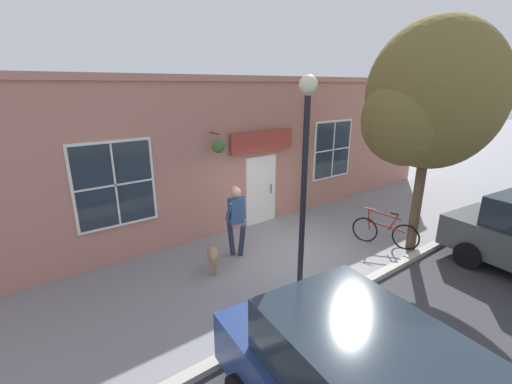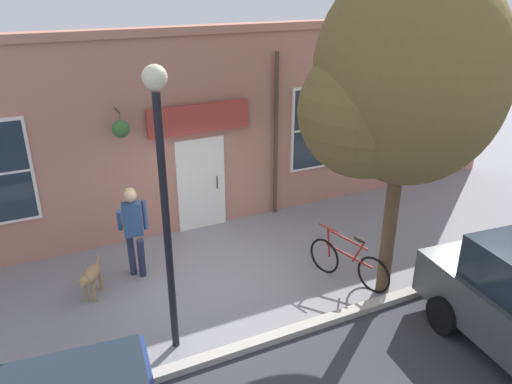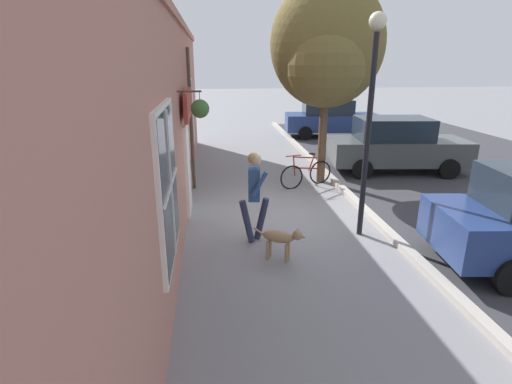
{
  "view_description": "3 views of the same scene",
  "coord_description": "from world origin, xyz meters",
  "px_view_note": "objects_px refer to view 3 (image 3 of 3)",
  "views": [
    {
      "loc": [
        5.74,
        -5.62,
        4.13
      ],
      "look_at": [
        -0.96,
        -0.61,
        1.5
      ],
      "focal_mm": 24.0,
      "sensor_mm": 36.0,
      "label": 1
    },
    {
      "loc": [
        7.52,
        -2.84,
        5.28
      ],
      "look_at": [
        -1.19,
        1.35,
        1.07
      ],
      "focal_mm": 35.0,
      "sensor_mm": 36.0,
      "label": 2
    },
    {
      "loc": [
        -1.6,
        -8.67,
        3.45
      ],
      "look_at": [
        -0.77,
        -1.39,
        1.04
      ],
      "focal_mm": 28.0,
      "sensor_mm": 36.0,
      "label": 3
    }
  ],
  "objects_px": {
    "leaning_bicycle": "(306,173)",
    "parked_car_far_end": "(330,118)",
    "street_tree_by_curb": "(327,49)",
    "dog_on_leash": "(281,238)",
    "pedestrian_walking": "(254,188)",
    "parked_car_mid_block": "(396,145)",
    "street_lamp": "(371,95)"
  },
  "relations": [
    {
      "from": "leaning_bicycle",
      "to": "parked_car_far_end",
      "type": "distance_m",
      "value": 8.23
    },
    {
      "from": "street_tree_by_curb",
      "to": "dog_on_leash",
      "type": "bearing_deg",
      "value": -113.18
    },
    {
      "from": "street_tree_by_curb",
      "to": "leaning_bicycle",
      "type": "distance_m",
      "value": 3.42
    },
    {
      "from": "pedestrian_walking",
      "to": "dog_on_leash",
      "type": "relative_size",
      "value": 1.99
    },
    {
      "from": "parked_car_far_end",
      "to": "pedestrian_walking",
      "type": "bearing_deg",
      "value": -113.47
    },
    {
      "from": "street_tree_by_curb",
      "to": "parked_car_far_end",
      "type": "distance_m",
      "value": 8.32
    },
    {
      "from": "pedestrian_walking",
      "to": "street_tree_by_curb",
      "type": "bearing_deg",
      "value": 57.68
    },
    {
      "from": "dog_on_leash",
      "to": "parked_car_far_end",
      "type": "bearing_deg",
      "value": 69.69
    },
    {
      "from": "street_tree_by_curb",
      "to": "parked_car_mid_block",
      "type": "xyz_separation_m",
      "value": [
        2.74,
        0.99,
        -2.88
      ]
    },
    {
      "from": "pedestrian_walking",
      "to": "street_tree_by_curb",
      "type": "xyz_separation_m",
      "value": [
        2.38,
        3.76,
        2.65
      ]
    },
    {
      "from": "leaning_bicycle",
      "to": "street_lamp",
      "type": "xyz_separation_m",
      "value": [
        0.34,
        -3.44,
        2.47
      ]
    },
    {
      "from": "street_tree_by_curb",
      "to": "parked_car_far_end",
      "type": "xyz_separation_m",
      "value": [
        2.47,
        7.4,
        -2.88
      ]
    },
    {
      "from": "parked_car_far_end",
      "to": "street_lamp",
      "type": "bearing_deg",
      "value": -103.32
    },
    {
      "from": "parked_car_mid_block",
      "to": "street_lamp",
      "type": "xyz_separation_m",
      "value": [
        -2.9,
        -4.69,
        1.97
      ]
    },
    {
      "from": "street_tree_by_curb",
      "to": "street_lamp",
      "type": "xyz_separation_m",
      "value": [
        -0.16,
        -3.7,
        -0.91
      ]
    },
    {
      "from": "pedestrian_walking",
      "to": "street_tree_by_curb",
      "type": "height_order",
      "value": "street_tree_by_curb"
    },
    {
      "from": "street_tree_by_curb",
      "to": "pedestrian_walking",
      "type": "bearing_deg",
      "value": -122.32
    },
    {
      "from": "dog_on_leash",
      "to": "parked_car_mid_block",
      "type": "xyz_separation_m",
      "value": [
        4.73,
        5.64,
        0.44
      ]
    },
    {
      "from": "leaning_bicycle",
      "to": "parked_car_far_end",
      "type": "relative_size",
      "value": 0.37
    },
    {
      "from": "parked_car_mid_block",
      "to": "street_lamp",
      "type": "height_order",
      "value": "street_lamp"
    },
    {
      "from": "leaning_bicycle",
      "to": "street_lamp",
      "type": "relative_size",
      "value": 0.38
    },
    {
      "from": "dog_on_leash",
      "to": "leaning_bicycle",
      "type": "height_order",
      "value": "leaning_bicycle"
    },
    {
      "from": "pedestrian_walking",
      "to": "dog_on_leash",
      "type": "bearing_deg",
      "value": -66.87
    },
    {
      "from": "street_tree_by_curb",
      "to": "parked_car_far_end",
      "type": "height_order",
      "value": "street_tree_by_curb"
    },
    {
      "from": "pedestrian_walking",
      "to": "street_tree_by_curb",
      "type": "relative_size",
      "value": 0.32
    },
    {
      "from": "dog_on_leash",
      "to": "parked_car_mid_block",
      "type": "bearing_deg",
      "value": 50.04
    },
    {
      "from": "dog_on_leash",
      "to": "street_lamp",
      "type": "distance_m",
      "value": 3.17
    },
    {
      "from": "street_lamp",
      "to": "leaning_bicycle",
      "type": "bearing_deg",
      "value": 95.56
    },
    {
      "from": "parked_car_mid_block",
      "to": "street_tree_by_curb",
      "type": "bearing_deg",
      "value": -160.16
    },
    {
      "from": "pedestrian_walking",
      "to": "parked_car_far_end",
      "type": "relative_size",
      "value": 0.41
    },
    {
      "from": "dog_on_leash",
      "to": "leaning_bicycle",
      "type": "relative_size",
      "value": 0.56
    },
    {
      "from": "pedestrian_walking",
      "to": "leaning_bicycle",
      "type": "xyz_separation_m",
      "value": [
        1.88,
        3.5,
        -0.73
      ]
    }
  ]
}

